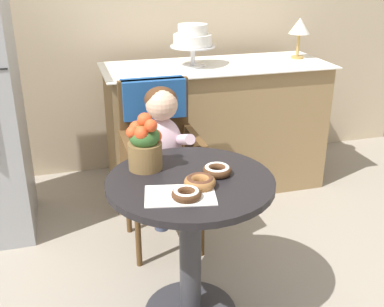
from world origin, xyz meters
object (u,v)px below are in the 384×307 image
object	(u,v)px
cafe_table	(190,222)
tiered_cake_stand	(193,39)
donut_side	(217,170)
flower_vase	(145,144)
table_lamp	(300,28)
wicker_chair	(158,137)
donut_front	(186,194)
seated_child	(164,141)
donut_mid	(200,181)

from	to	relation	value
cafe_table	tiered_cake_stand	world-z (taller)	tiered_cake_stand
donut_side	tiered_cake_stand	world-z (taller)	tiered_cake_stand
flower_vase	tiered_cake_stand	bearing A→B (deg)	64.62
cafe_table	donut_side	distance (m)	0.26
cafe_table	table_lamp	bearing A→B (deg)	48.88
wicker_chair	flower_vase	bearing A→B (deg)	-112.48
donut_front	table_lamp	size ratio (longest dim) A/B	0.41
flower_vase	wicker_chair	bearing A→B (deg)	73.05
wicker_chair	donut_side	size ratio (longest dim) A/B	7.64
wicker_chair	donut_front	bearing A→B (deg)	-100.16
cafe_table	seated_child	bearing A→B (deg)	88.92
cafe_table	donut_side	xyz separation A→B (m)	(0.12, 0.01, 0.23)
cafe_table	flower_vase	distance (m)	0.40
cafe_table	donut_side	size ratio (longest dim) A/B	5.76
donut_side	flower_vase	size ratio (longest dim) A/B	0.50
wicker_chair	tiered_cake_stand	world-z (taller)	tiered_cake_stand
donut_front	donut_mid	bearing A→B (deg)	45.39
donut_front	flower_vase	size ratio (longest dim) A/B	0.47
flower_vase	table_lamp	world-z (taller)	table_lamp
wicker_chair	table_lamp	bearing A→B (deg)	22.68
flower_vase	tiered_cake_stand	distance (m)	1.29
seated_child	donut_side	distance (m)	0.57
seated_child	tiered_cake_stand	world-z (taller)	tiered_cake_stand
flower_vase	tiered_cake_stand	world-z (taller)	tiered_cake_stand
donut_side	cafe_table	bearing A→B (deg)	-174.83
donut_front	table_lamp	world-z (taller)	table_lamp
donut_front	flower_vase	distance (m)	0.35
donut_side	seated_child	bearing A→B (deg)	101.36
donut_side	flower_vase	world-z (taller)	flower_vase
donut_front	tiered_cake_stand	size ratio (longest dim) A/B	0.39
seated_child	donut_mid	distance (m)	0.65
tiered_cake_stand	donut_side	bearing A→B (deg)	-101.27
seated_child	flower_vase	world-z (taller)	flower_vase
donut_side	table_lamp	distance (m)	1.75
donut_front	cafe_table	bearing A→B (deg)	69.43
seated_child	table_lamp	size ratio (longest dim) A/B	2.55
donut_mid	table_lamp	distance (m)	1.88
seated_child	cafe_table	bearing A→B (deg)	-91.08
seated_child	donut_front	bearing A→B (deg)	-95.61
cafe_table	table_lamp	world-z (taller)	table_lamp
seated_child	table_lamp	world-z (taller)	table_lamp
table_lamp	flower_vase	bearing A→B (deg)	-138.37
cafe_table	table_lamp	size ratio (longest dim) A/B	2.53
flower_vase	cafe_table	bearing A→B (deg)	-44.66
wicker_chair	donut_mid	world-z (taller)	wicker_chair
donut_side	tiered_cake_stand	size ratio (longest dim) A/B	0.42
wicker_chair	seated_child	distance (m)	0.16
cafe_table	donut_front	xyz separation A→B (m)	(-0.06, -0.16, 0.23)
wicker_chair	tiered_cake_stand	size ratio (longest dim) A/B	3.18
donut_side	tiered_cake_stand	distance (m)	1.36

